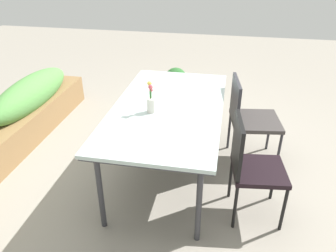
{
  "coord_description": "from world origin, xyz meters",
  "views": [
    {
      "loc": [
        -2.8,
        -0.6,
        2.11
      ],
      "look_at": [
        -0.06,
        -0.08,
        0.56
      ],
      "focal_mm": 35.39,
      "sensor_mm": 36.0,
      "label": 1
    }
  ],
  "objects_px": {
    "chair_near_right": "(248,116)",
    "potted_plant": "(176,84)",
    "chair_near_left": "(251,163)",
    "flower_vase": "(151,101)",
    "dining_table": "(168,111)"
  },
  "relations": [
    {
      "from": "chair_near_left",
      "to": "chair_near_right",
      "type": "relative_size",
      "value": 0.99
    },
    {
      "from": "chair_near_right",
      "to": "potted_plant",
      "type": "distance_m",
      "value": 1.73
    },
    {
      "from": "dining_table",
      "to": "potted_plant",
      "type": "xyz_separation_m",
      "value": [
        1.79,
        0.23,
        -0.45
      ]
    },
    {
      "from": "dining_table",
      "to": "chair_near_right",
      "type": "distance_m",
      "value": 0.89
    },
    {
      "from": "dining_table",
      "to": "flower_vase",
      "type": "height_order",
      "value": "flower_vase"
    },
    {
      "from": "dining_table",
      "to": "chair_near_left",
      "type": "distance_m",
      "value": 0.9
    },
    {
      "from": "flower_vase",
      "to": "potted_plant",
      "type": "distance_m",
      "value": 2.03
    },
    {
      "from": "dining_table",
      "to": "flower_vase",
      "type": "relative_size",
      "value": 6.36
    },
    {
      "from": "dining_table",
      "to": "chair_near_right",
      "type": "xyz_separation_m",
      "value": [
        0.41,
        -0.77,
        -0.18
      ]
    },
    {
      "from": "chair_near_left",
      "to": "flower_vase",
      "type": "relative_size",
      "value": 3.13
    },
    {
      "from": "chair_near_left",
      "to": "potted_plant",
      "type": "xyz_separation_m",
      "value": [
        2.22,
        1.0,
        -0.25
      ]
    },
    {
      "from": "dining_table",
      "to": "potted_plant",
      "type": "relative_size",
      "value": 3.57
    },
    {
      "from": "dining_table",
      "to": "potted_plant",
      "type": "bearing_deg",
      "value": 7.17
    },
    {
      "from": "chair_near_left",
      "to": "chair_near_right",
      "type": "xyz_separation_m",
      "value": [
        0.84,
        0.0,
        0.02
      ]
    },
    {
      "from": "dining_table",
      "to": "flower_vase",
      "type": "bearing_deg",
      "value": 139.12
    }
  ]
}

